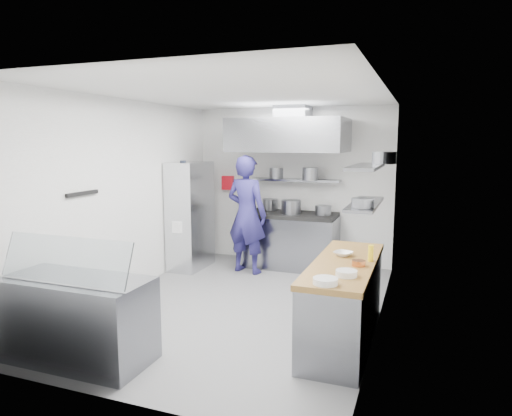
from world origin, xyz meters
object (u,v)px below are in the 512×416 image
at_px(wire_rack, 190,215).
at_px(display_case, 78,319).
at_px(gas_range, 291,242).
at_px(chef, 247,214).

height_order(wire_rack, display_case, wire_rack).
relative_size(gas_range, wire_rack, 0.86).
bearing_deg(display_case, wire_rack, 99.47).
relative_size(gas_range, display_case, 1.07).
xyz_separation_m(wire_rack, display_case, (0.58, -3.45, -0.50)).
xyz_separation_m(chef, display_case, (-0.45, -3.53, -0.56)).
bearing_deg(gas_range, chef, -136.62).
height_order(gas_range, wire_rack, wire_rack).
bearing_deg(wire_rack, chef, 4.12).
distance_m(gas_range, display_case, 4.23).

